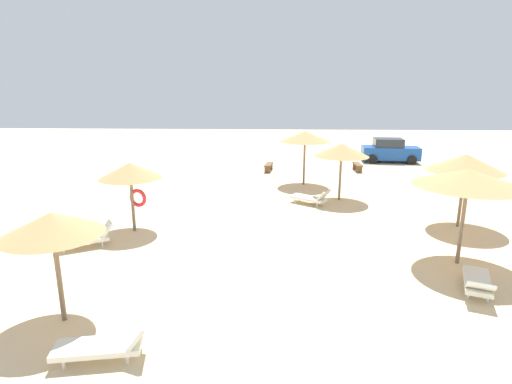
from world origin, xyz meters
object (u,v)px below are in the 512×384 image
object	(u,v)px
parasol_1	(52,224)
parasol_3	(342,150)
lounger_3	(311,198)
parked_car	(390,151)
bench_1	(357,166)
parasol_5	(466,163)
lounger_1	(105,345)
bench_0	(269,166)
lounger_2	(86,238)
parasol_0	(468,178)
parasol_4	(305,136)
lounger_0	(478,282)
parasol_2	(130,171)

from	to	relation	value
parasol_1	parasol_3	xyz separation A→B (m)	(8.07, 10.84, 0.07)
lounger_3	parked_car	size ratio (longest dim) A/B	0.46
bench_1	parasol_5	bearing A→B (deg)	-80.63
lounger_1	bench_0	xyz separation A→B (m)	(3.01, 19.01, 0.02)
lounger_1	bench_0	size ratio (longest dim) A/B	1.26
lounger_2	parked_car	size ratio (longest dim) A/B	0.47
bench_0	parked_car	world-z (taller)	parked_car
parasol_0	bench_1	world-z (taller)	parasol_0
parasol_4	lounger_3	size ratio (longest dim) A/B	1.60
parasol_4	lounger_1	size ratio (longest dim) A/B	1.55
lounger_2	bench_0	world-z (taller)	lounger_2
parasol_3	lounger_2	distance (m)	11.69
lounger_0	lounger_3	world-z (taller)	lounger_3
parasol_0	bench_0	size ratio (longest dim) A/B	2.03
parasol_3	lounger_0	bearing A→B (deg)	-76.11
parasol_3	lounger_3	world-z (taller)	parasol_3
lounger_2	bench_0	bearing A→B (deg)	65.57
parasol_2	lounger_3	size ratio (longest dim) A/B	1.40
parasol_2	parasol_4	bearing A→B (deg)	48.47
parasol_2	lounger_3	bearing A→B (deg)	29.00
parasol_3	bench_1	bearing A→B (deg)	72.31
parasol_0	parasol_4	world-z (taller)	parasol_4
parasol_5	lounger_0	distance (m)	6.10
lounger_1	parked_car	bearing A→B (deg)	62.66
parasol_3	parasol_5	distance (m)	5.50
lounger_1	lounger_2	size ratio (longest dim) A/B	1.01
lounger_0	lounger_3	bearing A→B (deg)	114.15
lounger_3	parked_car	bearing A→B (deg)	59.62
parasol_2	lounger_3	distance (m)	8.26
lounger_0	lounger_1	world-z (taller)	lounger_1
parasol_0	bench_0	world-z (taller)	parasol_0
parasol_0	lounger_2	distance (m)	12.35
bench_1	parasol_1	bearing A→B (deg)	-119.92
parasol_1	parasol_3	distance (m)	13.51
parasol_3	lounger_0	size ratio (longest dim) A/B	1.37
bench_0	bench_1	distance (m)	5.79
bench_1	parasol_3	bearing A→B (deg)	-107.69
parasol_5	lounger_0	world-z (taller)	parasol_5
parasol_3	parasol_4	world-z (taller)	parasol_4
parasol_3	parasol_5	size ratio (longest dim) A/B	0.96
parasol_3	lounger_2	world-z (taller)	parasol_3
parasol_4	lounger_2	bearing A→B (deg)	-130.04
parasol_1	lounger_1	xyz separation A→B (m)	(1.55, -1.35, -2.04)
parasol_4	parked_car	xyz separation A→B (m)	(6.75, 7.45, -1.88)
lounger_3	parked_car	distance (m)	13.25
parasol_4	lounger_2	world-z (taller)	parasol_4
lounger_2	bench_1	xyz separation A→B (m)	(11.81, 13.56, 0.02)
parasol_4	parasol_2	bearing A→B (deg)	-131.53
parasol_1	lounger_2	bearing A→B (deg)	108.39
parasol_0	parked_car	xyz separation A→B (m)	(2.69, 17.75, -1.89)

